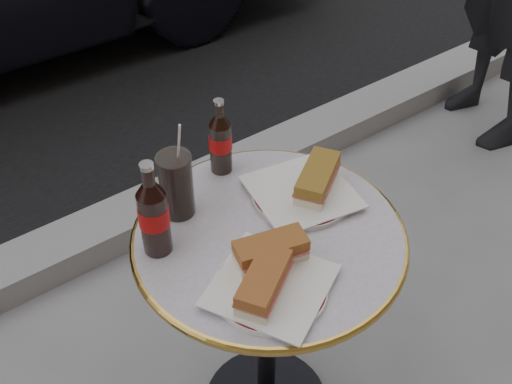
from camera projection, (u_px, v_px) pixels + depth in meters
curb at (124, 223)px, 2.43m from camera, size 40.00×0.20×0.12m
bistro_table at (267, 332)px, 1.67m from camera, size 0.62×0.62×0.73m
plate_left at (270, 288)px, 1.30m from camera, size 0.30×0.30×0.01m
plate_right at (302, 194)px, 1.52m from camera, size 0.31×0.31×0.01m
sandwich_left_a at (264, 283)px, 1.27m from camera, size 0.17×0.15×0.06m
sandwich_left_b at (271, 251)px, 1.34m from camera, size 0.16×0.11×0.05m
sandwich_right at (317, 179)px, 1.51m from camera, size 0.18×0.15×0.06m
cola_bottle_left at (153, 208)px, 1.32m from camera, size 0.08×0.08×0.24m
cola_bottle_right at (220, 136)px, 1.53m from camera, size 0.07×0.07×0.20m
cola_glass at (176, 185)px, 1.43m from camera, size 0.09×0.09×0.16m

